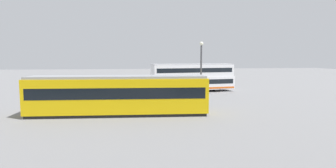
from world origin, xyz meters
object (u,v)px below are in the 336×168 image
object	(u,v)px
tram_yellow	(119,95)
street_lamp	(201,69)
pedestrian_near_railing	(112,95)
info_sign	(119,88)
pedestrian_crossing	(151,100)
double_decker_bus	(193,78)

from	to	relation	value
tram_yellow	street_lamp	bearing A→B (deg)	-166.77
tram_yellow	pedestrian_near_railing	bearing A→B (deg)	-78.92
info_sign	pedestrian_crossing	bearing A→B (deg)	126.52
pedestrian_near_railing	pedestrian_crossing	xyz separation A→B (m)	(-3.72, 2.86, -0.11)
tram_yellow	pedestrian_near_railing	xyz separation A→B (m)	(0.87, -4.46, -0.67)
pedestrian_near_railing	street_lamp	distance (m)	9.23
street_lamp	tram_yellow	bearing A→B (deg)	13.23
pedestrian_near_railing	info_sign	distance (m)	1.58
tram_yellow	street_lamp	distance (m)	8.01
double_decker_bus	pedestrian_crossing	xyz separation A→B (m)	(6.71, 12.50, -1.06)
pedestrian_crossing	street_lamp	size ratio (longest dim) A/B	0.26
pedestrian_near_railing	street_lamp	xyz separation A→B (m)	(-8.43, 2.68, 2.66)
double_decker_bus	tram_yellow	bearing A→B (deg)	55.88
pedestrian_near_railing	pedestrian_crossing	world-z (taller)	pedestrian_near_railing
pedestrian_near_railing	tram_yellow	bearing A→B (deg)	101.08
pedestrian_near_railing	info_sign	xyz separation A→B (m)	(-0.61, -1.33, 0.59)
double_decker_bus	tram_yellow	xyz separation A→B (m)	(9.55, 14.10, -0.29)
double_decker_bus	tram_yellow	distance (m)	17.03
pedestrian_crossing	street_lamp	world-z (taller)	street_lamp
double_decker_bus	street_lamp	xyz separation A→B (m)	(2.00, 12.32, 1.70)
double_decker_bus	pedestrian_crossing	bearing A→B (deg)	61.78
pedestrian_near_railing	pedestrian_crossing	distance (m)	4.69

